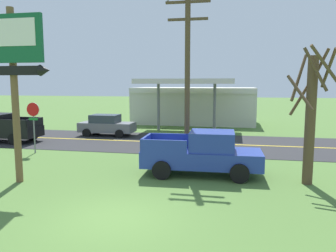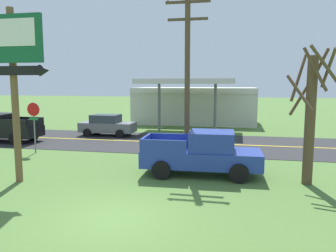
{
  "view_description": "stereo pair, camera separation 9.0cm",
  "coord_description": "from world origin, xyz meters",
  "px_view_note": "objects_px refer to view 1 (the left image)",
  "views": [
    {
      "loc": [
        3.49,
        -9.14,
        4.04
      ],
      "look_at": [
        0.0,
        8.0,
        1.8
      ],
      "focal_mm": 35.73,
      "sensor_mm": 36.0,
      "label": 1
    },
    {
      "loc": [
        3.58,
        -9.12,
        4.04
      ],
      "look_at": [
        0.0,
        8.0,
        1.8
      ],
      "focal_mm": 35.73,
      "sensor_mm": 36.0,
      "label": 2
    }
  ],
  "objects_px": {
    "stop_sign": "(33,119)",
    "utility_pole": "(187,73)",
    "bare_tree": "(311,113)",
    "motel_sign": "(12,62)",
    "pickup_black_on_road": "(2,128)",
    "pickup_blue_parked_on_lawn": "(203,154)",
    "gas_station": "(194,104)",
    "car_grey_near_lane": "(107,125)"
  },
  "relations": [
    {
      "from": "stop_sign",
      "to": "utility_pole",
      "type": "bearing_deg",
      "value": -5.46
    },
    {
      "from": "utility_pole",
      "to": "bare_tree",
      "type": "distance_m",
      "value": 5.98
    },
    {
      "from": "motel_sign",
      "to": "bare_tree",
      "type": "bearing_deg",
      "value": 10.71
    },
    {
      "from": "utility_pole",
      "to": "pickup_black_on_road",
      "type": "height_order",
      "value": "utility_pole"
    },
    {
      "from": "utility_pole",
      "to": "bare_tree",
      "type": "xyz_separation_m",
      "value": [
        5.26,
        -2.35,
        -1.63
      ]
    },
    {
      "from": "motel_sign",
      "to": "pickup_black_on_road",
      "type": "height_order",
      "value": "motel_sign"
    },
    {
      "from": "motel_sign",
      "to": "pickup_blue_parked_on_lawn",
      "type": "bearing_deg",
      "value": 20.29
    },
    {
      "from": "motel_sign",
      "to": "utility_pole",
      "type": "xyz_separation_m",
      "value": [
        6.26,
        4.53,
        -0.36
      ]
    },
    {
      "from": "bare_tree",
      "to": "pickup_black_on_road",
      "type": "xyz_separation_m",
      "value": [
        -18.76,
        6.16,
        -1.93
      ]
    },
    {
      "from": "bare_tree",
      "to": "gas_station",
      "type": "height_order",
      "value": "bare_tree"
    },
    {
      "from": "bare_tree",
      "to": "gas_station",
      "type": "bearing_deg",
      "value": 109.68
    },
    {
      "from": "bare_tree",
      "to": "motel_sign",
      "type": "bearing_deg",
      "value": -169.29
    },
    {
      "from": "motel_sign",
      "to": "car_grey_near_lane",
      "type": "height_order",
      "value": "motel_sign"
    },
    {
      "from": "bare_tree",
      "to": "pickup_black_on_road",
      "type": "distance_m",
      "value": 19.84
    },
    {
      "from": "motel_sign",
      "to": "utility_pole",
      "type": "distance_m",
      "value": 7.74
    },
    {
      "from": "stop_sign",
      "to": "utility_pole",
      "type": "distance_m",
      "value": 9.44
    },
    {
      "from": "gas_station",
      "to": "pickup_black_on_road",
      "type": "bearing_deg",
      "value": -130.88
    },
    {
      "from": "stop_sign",
      "to": "pickup_blue_parked_on_lawn",
      "type": "bearing_deg",
      "value": -15.11
    },
    {
      "from": "pickup_blue_parked_on_lawn",
      "to": "pickup_black_on_road",
      "type": "relative_size",
      "value": 1.01
    },
    {
      "from": "bare_tree",
      "to": "pickup_black_on_road",
      "type": "relative_size",
      "value": 1.05
    },
    {
      "from": "pickup_blue_parked_on_lawn",
      "to": "pickup_black_on_road",
      "type": "xyz_separation_m",
      "value": [
        -14.49,
        5.66,
        0.0
      ]
    },
    {
      "from": "gas_station",
      "to": "pickup_black_on_road",
      "type": "distance_m",
      "value": 17.93
    },
    {
      "from": "motel_sign",
      "to": "bare_tree",
      "type": "height_order",
      "value": "motel_sign"
    },
    {
      "from": "utility_pole",
      "to": "gas_station",
      "type": "bearing_deg",
      "value": 95.88
    },
    {
      "from": "stop_sign",
      "to": "gas_station",
      "type": "relative_size",
      "value": 0.25
    },
    {
      "from": "stop_sign",
      "to": "bare_tree",
      "type": "height_order",
      "value": "bare_tree"
    },
    {
      "from": "motel_sign",
      "to": "car_grey_near_lane",
      "type": "xyz_separation_m",
      "value": [
        -1.14,
        12.34,
        -4.05
      ]
    },
    {
      "from": "pickup_blue_parked_on_lawn",
      "to": "gas_station",
      "type": "bearing_deg",
      "value": 98.24
    },
    {
      "from": "motel_sign",
      "to": "gas_station",
      "type": "xyz_separation_m",
      "value": [
        4.47,
        21.88,
        -2.94
      ]
    },
    {
      "from": "pickup_black_on_road",
      "to": "stop_sign",
      "type": "bearing_deg",
      "value": -33.56
    },
    {
      "from": "stop_sign",
      "to": "utility_pole",
      "type": "height_order",
      "value": "utility_pole"
    },
    {
      "from": "stop_sign",
      "to": "gas_station",
      "type": "distance_m",
      "value": 18.01
    },
    {
      "from": "bare_tree",
      "to": "pickup_blue_parked_on_lawn",
      "type": "xyz_separation_m",
      "value": [
        -4.27,
        0.5,
        -1.93
      ]
    },
    {
      "from": "pickup_blue_parked_on_lawn",
      "to": "bare_tree",
      "type": "bearing_deg",
      "value": -6.71
    },
    {
      "from": "gas_station",
      "to": "pickup_black_on_road",
      "type": "xyz_separation_m",
      "value": [
        -11.72,
        -13.53,
        -0.98
      ]
    },
    {
      "from": "motel_sign",
      "to": "gas_station",
      "type": "height_order",
      "value": "motel_sign"
    },
    {
      "from": "car_grey_near_lane",
      "to": "pickup_black_on_road",
      "type": "bearing_deg",
      "value": -146.77
    },
    {
      "from": "gas_station",
      "to": "car_grey_near_lane",
      "type": "xyz_separation_m",
      "value": [
        -5.61,
        -9.53,
        -1.11
      ]
    },
    {
      "from": "motel_sign",
      "to": "stop_sign",
      "type": "relative_size",
      "value": 2.37
    },
    {
      "from": "pickup_black_on_road",
      "to": "car_grey_near_lane",
      "type": "relative_size",
      "value": 1.24
    },
    {
      "from": "stop_sign",
      "to": "bare_tree",
      "type": "relative_size",
      "value": 0.54
    },
    {
      "from": "motel_sign",
      "to": "pickup_black_on_road",
      "type": "relative_size",
      "value": 1.34
    }
  ]
}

